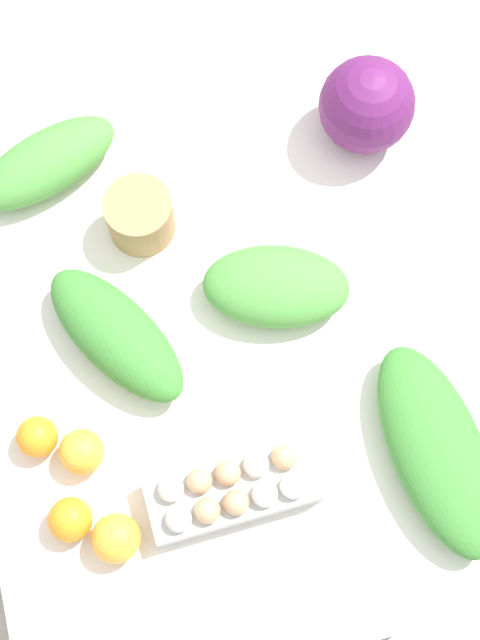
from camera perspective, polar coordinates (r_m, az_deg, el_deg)
ground_plane at (r=2.32m, az=0.00°, el=-5.49°), size 8.00×8.00×0.00m
dining_table at (r=1.72m, az=0.00°, el=-1.12°), size 1.18×1.01×0.71m
cabbage_purple at (r=1.74m, az=8.11°, el=13.46°), size 0.18×0.18×0.18m
egg_carton at (r=1.53m, az=-0.50°, el=-10.82°), size 0.12×0.29×0.09m
paper_bag at (r=1.67m, az=-6.42°, el=6.64°), size 0.13×0.13×0.10m
greens_bunch_scallion at (r=1.59m, az=-7.94°, el=-0.93°), size 0.34×0.27×0.10m
greens_bunch_kale at (r=1.61m, az=2.32°, el=2.16°), size 0.23×0.30×0.10m
greens_bunch_chard at (r=1.57m, az=12.50°, el=-8.11°), size 0.39×0.19×0.09m
greens_bunch_dandelion at (r=1.75m, az=-12.28°, el=9.79°), size 0.22×0.32×0.09m
orange_0 at (r=1.55m, az=-10.81°, el=-12.44°), size 0.08×0.08×0.08m
orange_1 at (r=1.56m, az=-10.11°, el=-8.29°), size 0.08×0.08×0.08m
orange_2 at (r=1.54m, az=-7.94°, el=-13.67°), size 0.08×0.08×0.08m
orange_3 at (r=1.59m, az=-12.85°, el=-7.30°), size 0.07×0.07×0.07m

